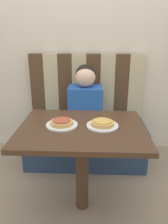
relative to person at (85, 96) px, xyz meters
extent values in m
plane|color=gray|center=(0.00, -0.72, -0.74)|extent=(12.00, 12.00, 0.00)
cube|color=beige|center=(0.00, 0.34, 0.56)|extent=(7.00, 0.05, 2.60)
cube|color=navy|center=(0.00, 0.00, -0.52)|extent=(1.24, 0.57, 0.44)
cube|color=#4C331E|center=(-0.54, 0.25, 0.05)|extent=(0.16, 0.07, 0.69)
cube|color=tan|center=(-0.39, 0.25, 0.05)|extent=(0.16, 0.07, 0.69)
cube|color=#4C331E|center=(-0.23, 0.25, 0.05)|extent=(0.16, 0.07, 0.69)
cube|color=tan|center=(-0.08, 0.25, 0.05)|extent=(0.16, 0.07, 0.69)
cube|color=#4C331E|center=(0.08, 0.25, 0.05)|extent=(0.16, 0.07, 0.69)
cube|color=tan|center=(0.23, 0.25, 0.05)|extent=(0.16, 0.07, 0.69)
cube|color=#4C331E|center=(0.39, 0.25, 0.05)|extent=(0.16, 0.07, 0.69)
cube|color=tan|center=(0.54, 0.25, 0.05)|extent=(0.16, 0.07, 0.69)
cube|color=#422B1C|center=(0.00, -0.72, -0.04)|extent=(0.90, 0.70, 0.03)
cylinder|color=#422B1C|center=(0.00, -0.72, -0.40)|extent=(0.10, 0.10, 0.68)
cube|color=#2356B2|center=(0.00, 0.00, -0.10)|extent=(0.34, 0.24, 0.39)
sphere|color=beige|center=(0.00, 0.00, 0.20)|extent=(0.20, 0.20, 0.20)
sphere|color=black|center=(0.00, 0.02, 0.21)|extent=(0.20, 0.20, 0.20)
cylinder|color=white|center=(-0.15, -0.70, -0.02)|extent=(0.23, 0.23, 0.01)
cylinder|color=white|center=(0.15, -0.70, -0.02)|extent=(0.23, 0.23, 0.01)
cylinder|color=tan|center=(-0.15, -0.70, 0.00)|extent=(0.16, 0.16, 0.02)
cylinder|color=#AD472D|center=(-0.15, -0.70, 0.02)|extent=(0.13, 0.13, 0.01)
cylinder|color=tan|center=(0.15, -0.70, 0.00)|extent=(0.16, 0.16, 0.02)
cylinder|color=gold|center=(0.15, -0.70, 0.02)|extent=(0.13, 0.13, 0.01)
camera|label=1|loc=(0.07, -2.14, 0.61)|focal=35.00mm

